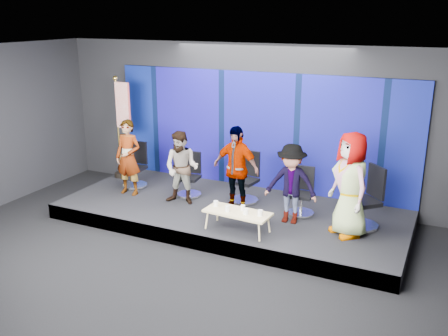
{
  "coord_description": "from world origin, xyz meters",
  "views": [
    {
      "loc": [
        3.94,
        -6.18,
        4.1
      ],
      "look_at": [
        -0.11,
        2.4,
        1.15
      ],
      "focal_mm": 40.0,
      "sensor_mm": 36.0,
      "label": 1
    }
  ],
  "objects_px": {
    "chair_a": "(136,172)",
    "chair_b": "(190,181)",
    "panelist_a": "(128,157)",
    "mug_c": "(243,208)",
    "chair_d": "(302,199)",
    "chair_e": "(365,208)",
    "panelist_d": "(291,184)",
    "panelist_b": "(182,168)",
    "mug_d": "(246,212)",
    "coffee_table": "(238,213)",
    "mug_e": "(260,213)",
    "chair_c": "(246,185)",
    "mug_b": "(227,208)",
    "panelist_c": "(236,168)",
    "panelist_e": "(350,185)",
    "flag_stand": "(122,125)",
    "mug_a": "(216,203)"
  },
  "relations": [
    {
      "from": "panelist_a",
      "to": "chair_c",
      "type": "relative_size",
      "value": 1.55
    },
    {
      "from": "panelist_d",
      "to": "flag_stand",
      "type": "bearing_deg",
      "value": 165.64
    },
    {
      "from": "chair_c",
      "to": "mug_e",
      "type": "bearing_deg",
      "value": -51.08
    },
    {
      "from": "chair_e",
      "to": "coffee_table",
      "type": "xyz_separation_m",
      "value": [
        -2.05,
        -1.16,
        -0.04
      ]
    },
    {
      "from": "mug_e",
      "to": "chair_e",
      "type": "bearing_deg",
      "value": 36.0
    },
    {
      "from": "panelist_a",
      "to": "chair_d",
      "type": "height_order",
      "value": "panelist_a"
    },
    {
      "from": "mug_d",
      "to": "mug_c",
      "type": "bearing_deg",
      "value": 129.0
    },
    {
      "from": "mug_c",
      "to": "flag_stand",
      "type": "distance_m",
      "value": 4.17
    },
    {
      "from": "chair_b",
      "to": "chair_c",
      "type": "distance_m",
      "value": 1.25
    },
    {
      "from": "panelist_c",
      "to": "panelist_b",
      "type": "bearing_deg",
      "value": -164.13
    },
    {
      "from": "panelist_c",
      "to": "chair_e",
      "type": "bearing_deg",
      "value": 12.33
    },
    {
      "from": "chair_a",
      "to": "panelist_d",
      "type": "height_order",
      "value": "panelist_d"
    },
    {
      "from": "mug_d",
      "to": "mug_e",
      "type": "relative_size",
      "value": 1.0
    },
    {
      "from": "chair_d",
      "to": "mug_a",
      "type": "distance_m",
      "value": 1.78
    },
    {
      "from": "chair_e",
      "to": "coffee_table",
      "type": "height_order",
      "value": "chair_e"
    },
    {
      "from": "mug_b",
      "to": "mug_c",
      "type": "height_order",
      "value": "mug_b"
    },
    {
      "from": "panelist_d",
      "to": "mug_b",
      "type": "bearing_deg",
      "value": -139.85
    },
    {
      "from": "chair_d",
      "to": "panelist_e",
      "type": "distance_m",
      "value": 1.34
    },
    {
      "from": "coffee_table",
      "to": "mug_e",
      "type": "distance_m",
      "value": 0.45
    },
    {
      "from": "chair_c",
      "to": "mug_a",
      "type": "xyz_separation_m",
      "value": [
        -0.02,
        -1.38,
        0.07
      ]
    },
    {
      "from": "chair_b",
      "to": "mug_e",
      "type": "relative_size",
      "value": 8.79
    },
    {
      "from": "panelist_c",
      "to": "chair_d",
      "type": "height_order",
      "value": "panelist_c"
    },
    {
      "from": "chair_d",
      "to": "chair_e",
      "type": "xyz_separation_m",
      "value": [
        1.23,
        -0.13,
        0.07
      ]
    },
    {
      "from": "chair_a",
      "to": "panelist_e",
      "type": "xyz_separation_m",
      "value": [
        4.95,
        -0.57,
        0.61
      ]
    },
    {
      "from": "chair_e",
      "to": "coffee_table",
      "type": "distance_m",
      "value": 2.36
    },
    {
      "from": "panelist_c",
      "to": "panelist_e",
      "type": "height_order",
      "value": "panelist_e"
    },
    {
      "from": "chair_a",
      "to": "chair_b",
      "type": "relative_size",
      "value": 1.07
    },
    {
      "from": "panelist_a",
      "to": "mug_e",
      "type": "xyz_separation_m",
      "value": [
        3.38,
        -0.81,
        -0.4
      ]
    },
    {
      "from": "mug_d",
      "to": "flag_stand",
      "type": "bearing_deg",
      "value": 156.24
    },
    {
      "from": "chair_b",
      "to": "coffee_table",
      "type": "relative_size",
      "value": 0.76
    },
    {
      "from": "panelist_b",
      "to": "mug_d",
      "type": "distance_m",
      "value": 2.0
    },
    {
      "from": "chair_b",
      "to": "mug_a",
      "type": "height_order",
      "value": "chair_b"
    },
    {
      "from": "chair_e",
      "to": "mug_e",
      "type": "relative_size",
      "value": 10.81
    },
    {
      "from": "mug_c",
      "to": "mug_b",
      "type": "bearing_deg",
      "value": -145.08
    },
    {
      "from": "chair_c",
      "to": "mug_c",
      "type": "bearing_deg",
      "value": -61.7
    },
    {
      "from": "chair_b",
      "to": "panelist_a",
      "type": "bearing_deg",
      "value": -165.6
    },
    {
      "from": "mug_d",
      "to": "mug_e",
      "type": "xyz_separation_m",
      "value": [
        0.25,
        0.05,
        0.0
      ]
    },
    {
      "from": "chair_c",
      "to": "mug_b",
      "type": "distance_m",
      "value": 1.55
    },
    {
      "from": "coffee_table",
      "to": "chair_e",
      "type": "bearing_deg",
      "value": 29.44
    },
    {
      "from": "flag_stand",
      "to": "mug_a",
      "type": "bearing_deg",
      "value": -20.07
    },
    {
      "from": "panelist_a",
      "to": "mug_c",
      "type": "distance_m",
      "value": 3.1
    },
    {
      "from": "chair_b",
      "to": "mug_d",
      "type": "bearing_deg",
      "value": -41.84
    },
    {
      "from": "chair_b",
      "to": "panelist_e",
      "type": "relative_size",
      "value": 0.5
    },
    {
      "from": "panelist_a",
      "to": "chair_e",
      "type": "bearing_deg",
      "value": 2.51
    },
    {
      "from": "chair_b",
      "to": "mug_d",
      "type": "height_order",
      "value": "chair_b"
    },
    {
      "from": "panelist_d",
      "to": "chair_e",
      "type": "bearing_deg",
      "value": 11.97
    },
    {
      "from": "mug_c",
      "to": "panelist_c",
      "type": "bearing_deg",
      "value": 121.56
    },
    {
      "from": "chair_c",
      "to": "chair_a",
      "type": "bearing_deg",
      "value": -168.45
    },
    {
      "from": "panelist_b",
      "to": "chair_c",
      "type": "relative_size",
      "value": 1.44
    },
    {
      "from": "panelist_a",
      "to": "chair_e",
      "type": "distance_m",
      "value": 5.02
    }
  ]
}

